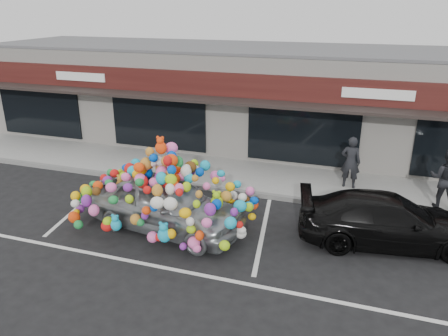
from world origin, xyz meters
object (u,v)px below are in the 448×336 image
(pedestrian_a, at_px, (351,162))
(pedestrian_b, at_px, (446,179))
(toy_car, at_px, (165,198))
(black_sedan, at_px, (388,220))

(pedestrian_a, distance_m, pedestrian_b, 2.93)
(toy_car, height_order, pedestrian_a, toy_car)
(pedestrian_a, bearing_deg, toy_car, 46.69)
(pedestrian_b, bearing_deg, black_sedan, 73.55)
(pedestrian_a, relative_size, pedestrian_b, 0.94)
(toy_car, xyz_separation_m, pedestrian_a, (4.77, 4.44, 0.08))
(toy_car, distance_m, pedestrian_a, 6.51)
(black_sedan, distance_m, pedestrian_a, 3.52)
(toy_car, distance_m, pedestrian_b, 8.44)
(black_sedan, height_order, pedestrian_a, pedestrian_a)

